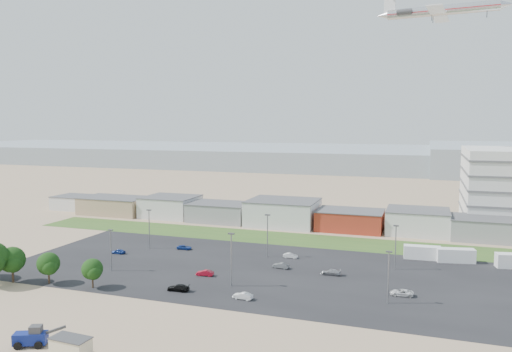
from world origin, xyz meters
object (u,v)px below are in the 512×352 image
at_px(telehandler, 30,336).
at_px(airliner, 442,10).
at_px(parked_car_0, 402,293).
at_px(parked_car_9, 184,247).
at_px(parked_car_13, 243,296).
at_px(parked_car_3, 178,288).
at_px(parked_car_11, 290,256).
at_px(box_trailer_a, 422,252).
at_px(parked_car_5, 118,251).
at_px(portable_shed, 71,347).
at_px(parked_car_12, 331,272).
at_px(parked_car_7, 281,266).
at_px(parked_car_4, 205,273).

xyz_separation_m(telehandler, airliner, (58.08, 122.21, 68.42)).
bearing_deg(parked_car_0, parked_car_9, -110.15).
bearing_deg(parked_car_13, telehandler, -34.41).
bearing_deg(parked_car_13, parked_car_3, -87.10).
xyz_separation_m(parked_car_9, parked_car_11, (28.69, 0.92, 0.05)).
bearing_deg(parked_car_11, parked_car_3, 155.24).
bearing_deg(parked_car_9, airliner, -46.87).
relative_size(box_trailer_a, parked_car_3, 1.91).
bearing_deg(parked_car_3, parked_car_5, -128.77).
height_order(portable_shed, parked_car_3, portable_shed).
bearing_deg(parked_car_3, parked_car_12, 124.78).
xyz_separation_m(airliner, parked_car_5, (-76.74, -72.42, -69.39)).
distance_m(parked_car_0, parked_car_9, 58.97).
xyz_separation_m(parked_car_11, parked_car_12, (11.99, -10.53, 0.05)).
bearing_deg(box_trailer_a, portable_shed, -127.49).
bearing_deg(parked_car_9, parked_car_13, -139.38).
relative_size(parked_car_3, parked_car_5, 1.27).
height_order(telehandler, parked_car_7, telehandler).
xyz_separation_m(parked_car_0, parked_car_9, (-56.03, 18.40, -0.07)).
distance_m(portable_shed, parked_car_11, 63.02).
xyz_separation_m(airliner, parked_car_11, (-34.15, -62.10, -69.41)).
height_order(parked_car_9, parked_car_13, parked_car_13).
bearing_deg(portable_shed, box_trailer_a, 59.98).
distance_m(parked_car_3, parked_car_5, 34.57).
bearing_deg(parked_car_12, airliner, 163.13).
bearing_deg(parked_car_3, portable_shed, -4.65).
bearing_deg(parked_car_11, airliner, -27.98).
relative_size(parked_car_7, parked_car_12, 0.88).
distance_m(telehandler, airliner, 151.62).
xyz_separation_m(portable_shed, parked_car_11, (15.94, 60.96, -0.85)).
xyz_separation_m(airliner, parked_car_4, (-48.06, -82.21, -69.36)).
height_order(airliner, parked_car_13, airliner).
relative_size(telehandler, parked_car_0, 1.72).
xyz_separation_m(airliner, parked_car_3, (-48.91, -92.92, -69.34)).
bearing_deg(parked_car_9, parked_car_7, -108.11).
bearing_deg(airliner, portable_shed, -105.71).
height_order(telehandler, parked_car_9, telehandler).
xyz_separation_m(parked_car_4, parked_car_5, (-28.69, 9.79, -0.03)).
xyz_separation_m(telehandler, parked_car_3, (9.17, 29.29, -0.93)).
xyz_separation_m(parked_car_9, parked_car_13, (27.67, -30.12, 0.09)).
relative_size(parked_car_0, parked_car_7, 1.14).
bearing_deg(parked_car_4, parked_car_11, 141.18).
height_order(parked_car_9, parked_car_11, parked_car_11).
height_order(portable_shed, parked_car_13, portable_shed).
bearing_deg(parked_car_13, parked_car_12, 151.46).
bearing_deg(parked_car_13, parked_car_4, -126.47).
xyz_separation_m(parked_car_3, parked_car_9, (-13.93, 29.90, -0.11)).
bearing_deg(telehandler, box_trailer_a, 28.06).
distance_m(box_trailer_a, parked_car_5, 76.01).
bearing_deg(parked_car_5, parked_car_3, 52.68).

